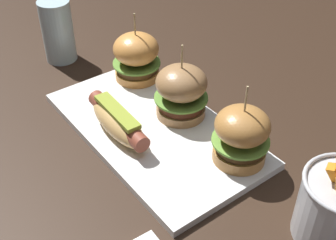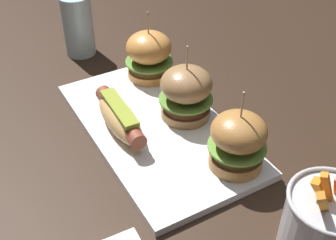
{
  "view_description": "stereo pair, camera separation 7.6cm",
  "coord_description": "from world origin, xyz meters",
  "px_view_note": "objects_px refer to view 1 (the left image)",
  "views": [
    {
      "loc": [
        0.52,
        -0.36,
        0.52
      ],
      "look_at": [
        0.04,
        0.0,
        0.05
      ],
      "focal_mm": 47.54,
      "sensor_mm": 36.0,
      "label": 1
    },
    {
      "loc": [
        0.56,
        -0.29,
        0.52
      ],
      "look_at": [
        0.04,
        0.0,
        0.05
      ],
      "focal_mm": 47.54,
      "sensor_mm": 36.0,
      "label": 2
    }
  ],
  "objects_px": {
    "slider_center": "(183,92)",
    "water_glass": "(58,31)",
    "hot_dog": "(118,121)",
    "slider_left": "(136,56)",
    "slider_right": "(241,135)",
    "platter_main": "(154,129)"
  },
  "relations": [
    {
      "from": "hot_dog",
      "to": "slider_left",
      "type": "height_order",
      "value": "slider_left"
    },
    {
      "from": "slider_left",
      "to": "water_glass",
      "type": "xyz_separation_m",
      "value": [
        -0.19,
        -0.08,
        0.01
      ]
    },
    {
      "from": "platter_main",
      "to": "slider_left",
      "type": "height_order",
      "value": "slider_left"
    },
    {
      "from": "slider_center",
      "to": "water_glass",
      "type": "height_order",
      "value": "slider_center"
    },
    {
      "from": "slider_left",
      "to": "slider_right",
      "type": "relative_size",
      "value": 1.0
    },
    {
      "from": "platter_main",
      "to": "water_glass",
      "type": "relative_size",
      "value": 3.02
    },
    {
      "from": "slider_left",
      "to": "slider_right",
      "type": "xyz_separation_m",
      "value": [
        0.31,
        -0.0,
        -0.0
      ]
    },
    {
      "from": "slider_left",
      "to": "slider_right",
      "type": "distance_m",
      "value": 0.31
    },
    {
      "from": "hot_dog",
      "to": "slider_right",
      "type": "relative_size",
      "value": 1.16
    },
    {
      "from": "water_glass",
      "to": "hot_dog",
      "type": "bearing_deg",
      "value": -8.06
    },
    {
      "from": "water_glass",
      "to": "slider_center",
      "type": "bearing_deg",
      "value": 12.48
    },
    {
      "from": "hot_dog",
      "to": "slider_center",
      "type": "xyz_separation_m",
      "value": [
        0.03,
        0.12,
        0.03
      ]
    },
    {
      "from": "slider_right",
      "to": "water_glass",
      "type": "xyz_separation_m",
      "value": [
        -0.5,
        -0.08,
        0.01
      ]
    },
    {
      "from": "platter_main",
      "to": "water_glass",
      "type": "distance_m",
      "value": 0.35
    },
    {
      "from": "slider_left",
      "to": "slider_center",
      "type": "relative_size",
      "value": 0.99
    },
    {
      "from": "platter_main",
      "to": "slider_center",
      "type": "relative_size",
      "value": 2.89
    },
    {
      "from": "hot_dog",
      "to": "slider_right",
      "type": "bearing_deg",
      "value": 35.0
    },
    {
      "from": "water_glass",
      "to": "platter_main",
      "type": "bearing_deg",
      "value": 2.63
    },
    {
      "from": "slider_center",
      "to": "water_glass",
      "type": "distance_m",
      "value": 0.36
    },
    {
      "from": "slider_left",
      "to": "slider_center",
      "type": "bearing_deg",
      "value": -2.05
    },
    {
      "from": "hot_dog",
      "to": "slider_left",
      "type": "distance_m",
      "value": 0.19
    },
    {
      "from": "slider_left",
      "to": "water_glass",
      "type": "bearing_deg",
      "value": -156.28
    }
  ]
}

